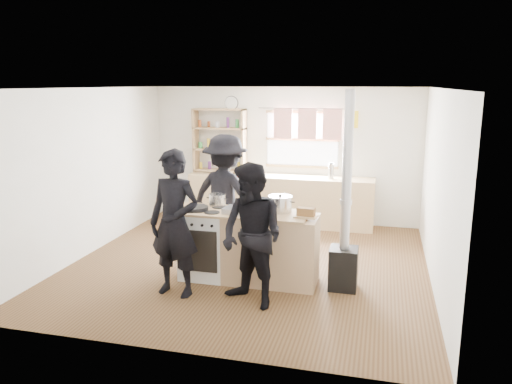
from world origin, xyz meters
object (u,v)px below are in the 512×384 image
skillet_greens (197,208)px  stockpot_stove (217,200)px  stockpot_counter (280,204)px  flue_heater (344,240)px  bread_board (306,213)px  thermos (331,171)px  person_near_left (175,223)px  person_near_right (252,236)px  person_far (226,196)px  roast_tray (239,210)px  cooking_island (248,246)px

skillet_greens → stockpot_stove: bearing=57.1°
stockpot_counter → skillet_greens: bearing=-169.7°
flue_heater → skillet_greens: bearing=-177.4°
stockpot_stove → bread_board: (1.26, -0.28, -0.03)m
thermos → bread_board: size_ratio=0.88×
thermos → stockpot_counter: bearing=-98.3°
flue_heater → person_near_left: (-1.99, -0.66, 0.26)m
bread_board → person_near_left: person_near_left is taller
bread_board → person_near_right: 0.85m
thermos → stockpot_counter: (-0.38, -2.65, 0.00)m
stockpot_stove → stockpot_counter: stockpot_counter is taller
person_near_right → person_far: person_far is taller
bread_board → person_far: bearing=144.3°
person_near_left → stockpot_stove: bearing=81.3°
roast_tray → person_near_left: (-0.65, -0.57, -0.07)m
person_far → roast_tray: bearing=130.7°
thermos → bread_board: thermos is taller
roast_tray → person_near_right: person_near_right is taller
cooking_island → roast_tray: 0.52m
bread_board → person_near_left: 1.62m
flue_heater → person_far: 2.07m
person_near_right → person_far: 1.85m
person_near_left → stockpot_counter: bearing=41.8°
roast_tray → stockpot_stove: 0.49m
cooking_island → person_far: size_ratio=1.08×
roast_tray → person_near_right: 0.75m
person_far → stockpot_stove: bearing=112.5°
flue_heater → person_far: (-1.84, 0.90, 0.27)m
cooking_island → skillet_greens: skillet_greens is taller
flue_heater → person_near_right: flue_heater is taller
cooking_island → person_near_right: bearing=-71.6°
stockpot_stove → flue_heater: flue_heater is taller
flue_heater → person_near_left: size_ratio=1.38×
thermos → stockpot_counter: 2.68m
skillet_greens → bread_board: (1.45, 0.01, 0.02)m
skillet_greens → person_near_right: (0.93, -0.66, -0.11)m
thermos → stockpot_counter: thermos is taller
person_far → cooking_island: bearing=137.4°
person_near_right → skillet_greens: bearing=173.3°
person_near_left → cooking_island: bearing=48.6°
cooking_island → person_near_left: size_ratio=1.09×
stockpot_counter → cooking_island: bearing=-162.7°
bread_board → thermos: bearing=89.7°
stockpot_counter → person_near_right: 0.89m
stockpot_counter → bread_board: (0.37, -0.19, -0.05)m
thermos → flue_heater: (0.46, -2.76, -0.39)m
person_far → skillet_greens: bearing=99.2°
skillet_greens → stockpot_counter: 1.10m
thermos → roast_tray: thermos is taller
flue_heater → stockpot_counter: bearing=172.8°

